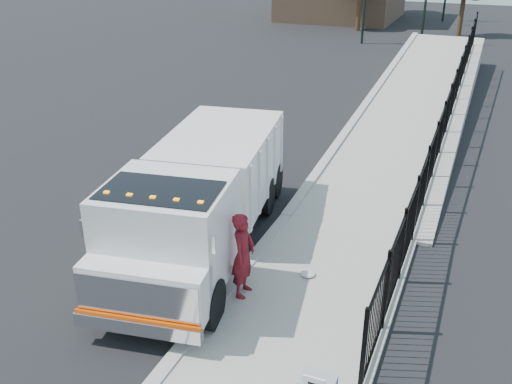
% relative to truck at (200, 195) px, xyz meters
% --- Properties ---
extents(ground, '(120.00, 120.00, 0.00)m').
position_rel_truck_xyz_m(ground, '(1.43, -1.49, -1.61)').
color(ground, black).
rests_on(ground, ground).
extents(sidewalk, '(3.55, 12.00, 0.12)m').
position_rel_truck_xyz_m(sidewalk, '(3.36, -3.49, -1.55)').
color(sidewalk, '#9E998E').
rests_on(sidewalk, ground).
extents(curb, '(0.30, 12.00, 0.16)m').
position_rel_truck_xyz_m(curb, '(1.43, -3.49, -1.53)').
color(curb, '#ADAAA3').
rests_on(curb, ground).
extents(ramp, '(3.95, 24.06, 3.19)m').
position_rel_truck_xyz_m(ramp, '(3.56, 14.51, -1.61)').
color(ramp, '#9E998E').
rests_on(ramp, ground).
extents(iron_fence, '(0.10, 28.00, 1.80)m').
position_rel_truck_xyz_m(iron_fence, '(4.98, 10.51, -0.71)').
color(iron_fence, black).
rests_on(iron_fence, ground).
extents(truck, '(3.98, 8.68, 2.86)m').
position_rel_truck_xyz_m(truck, '(0.00, 0.00, 0.00)').
color(truck, black).
rests_on(truck, ground).
extents(worker, '(0.52, 0.76, 2.01)m').
position_rel_truck_xyz_m(worker, '(1.83, -1.47, -0.49)').
color(worker, maroon).
rests_on(worker, sidewalk).
extents(arrow_sign, '(0.35, 0.04, 0.22)m').
position_rel_truck_xyz_m(arrow_sign, '(4.53, -4.97, -0.13)').
color(arrow_sign, white).
rests_on(arrow_sign, utility_cabinet).
extents(debris, '(0.36, 0.36, 0.09)m').
position_rel_truck_xyz_m(debris, '(2.96, -0.21, -1.45)').
color(debris, silver).
rests_on(debris, sidewalk).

